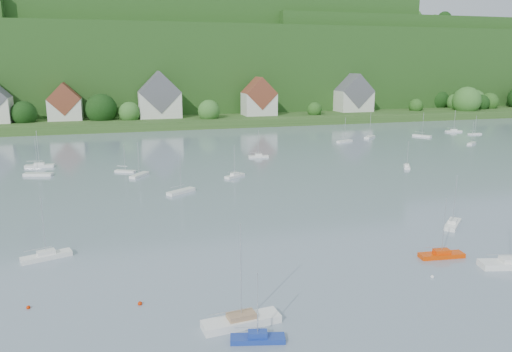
{
  "coord_description": "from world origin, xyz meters",
  "views": [
    {
      "loc": [
        -12.29,
        -8.28,
        24.1
      ],
      "look_at": [
        11.73,
        75.0,
        4.0
      ],
      "focal_mm": 34.37,
      "sensor_mm": 36.0,
      "label": 1
    }
  ],
  "objects_px": {
    "near_sailboat_4": "(512,263)",
    "near_sailboat_6": "(46,255)",
    "near_sailboat_1": "(258,337)",
    "near_sailboat_2": "(241,320)",
    "near_sailboat_3": "(453,223)",
    "near_sailboat_5": "(441,254)"
  },
  "relations": [
    {
      "from": "near_sailboat_4",
      "to": "near_sailboat_6",
      "type": "relative_size",
      "value": 1.27
    },
    {
      "from": "near_sailboat_1",
      "to": "near_sailboat_2",
      "type": "distance_m",
      "value": 3.16
    },
    {
      "from": "near_sailboat_3",
      "to": "near_sailboat_6",
      "type": "bearing_deg",
      "value": 133.47
    },
    {
      "from": "near_sailboat_2",
      "to": "near_sailboat_4",
      "type": "distance_m",
      "value": 34.89
    },
    {
      "from": "near_sailboat_2",
      "to": "near_sailboat_5",
      "type": "xyz_separation_m",
      "value": [
        28.5,
        8.9,
        -0.07
      ]
    },
    {
      "from": "near_sailboat_1",
      "to": "near_sailboat_5",
      "type": "distance_m",
      "value": 30.27
    },
    {
      "from": "near_sailboat_4",
      "to": "near_sailboat_1",
      "type": "bearing_deg",
      "value": -154.68
    },
    {
      "from": "near_sailboat_6",
      "to": "near_sailboat_3",
      "type": "bearing_deg",
      "value": -21.71
    },
    {
      "from": "near_sailboat_6",
      "to": "near_sailboat_2",
      "type": "bearing_deg",
      "value": -67.0
    },
    {
      "from": "near_sailboat_4",
      "to": "near_sailboat_5",
      "type": "distance_m",
      "value": 7.93
    },
    {
      "from": "near_sailboat_3",
      "to": "near_sailboat_4",
      "type": "relative_size",
      "value": 0.77
    },
    {
      "from": "near_sailboat_3",
      "to": "near_sailboat_5",
      "type": "height_order",
      "value": "near_sailboat_3"
    },
    {
      "from": "near_sailboat_3",
      "to": "near_sailboat_5",
      "type": "xyz_separation_m",
      "value": [
        -9.32,
        -9.99,
        -0.0
      ]
    },
    {
      "from": "near_sailboat_1",
      "to": "near_sailboat_4",
      "type": "xyz_separation_m",
      "value": [
        33.96,
        6.99,
        0.11
      ]
    },
    {
      "from": "near_sailboat_2",
      "to": "near_sailboat_5",
      "type": "height_order",
      "value": "near_sailboat_2"
    },
    {
      "from": "near_sailboat_1",
      "to": "near_sailboat_4",
      "type": "bearing_deg",
      "value": 25.17
    },
    {
      "from": "near_sailboat_3",
      "to": "near_sailboat_2",
      "type": "bearing_deg",
      "value": 163.46
    },
    {
      "from": "near_sailboat_2",
      "to": "near_sailboat_6",
      "type": "relative_size",
      "value": 1.24
    },
    {
      "from": "near_sailboat_1",
      "to": "near_sailboat_6",
      "type": "bearing_deg",
      "value": 142.16
    },
    {
      "from": "near_sailboat_5",
      "to": "near_sailboat_6",
      "type": "xyz_separation_m",
      "value": [
        -48.1,
        13.45,
        0.01
      ]
    },
    {
      "from": "near_sailboat_4",
      "to": "near_sailboat_2",
      "type": "bearing_deg",
      "value": -159.87
    },
    {
      "from": "near_sailboat_5",
      "to": "near_sailboat_6",
      "type": "relative_size",
      "value": 0.96
    }
  ]
}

